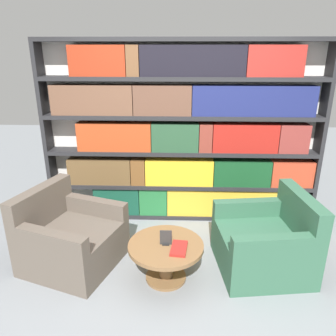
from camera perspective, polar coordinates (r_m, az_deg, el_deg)
ground_plane at (r=3.44m, az=2.20°, el=-19.54°), size 14.00×14.00×0.00m
bookshelf at (r=4.23m, az=3.18°, el=5.64°), size 3.53×0.30×2.32m
armchair_left at (r=3.72m, az=-16.68°, el=-11.78°), size 1.12×1.11×0.83m
armchair_right at (r=3.64m, az=16.67°, el=-12.47°), size 0.98×0.97×0.83m
coffee_table at (r=3.34m, az=-0.38°, el=-14.75°), size 0.74×0.74×0.40m
table_sign at (r=3.24m, az=-0.39°, el=-12.18°), size 0.12×0.06×0.15m
stray_book at (r=3.19m, az=1.91°, el=-13.81°), size 0.18×0.27×0.03m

